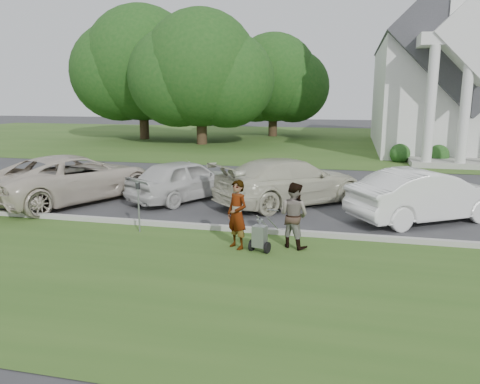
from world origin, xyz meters
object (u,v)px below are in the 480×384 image
(striping_cart, at_px, (260,237))
(car_b, at_px, (185,180))
(person_right, at_px, (294,216))
(tree_left, at_px, (201,74))
(tree_back, at_px, (273,82))
(car_a, at_px, (74,178))
(parking_meter_near, at_px, (138,201))
(church, at_px, (451,59))
(car_c, at_px, (290,181))
(tree_far, at_px, (142,69))
(car_d, at_px, (426,196))
(person_left, at_px, (237,215))

(striping_cart, relative_size, car_b, 0.23)
(striping_cart, relative_size, person_right, 0.62)
(tree_left, bearing_deg, tree_back, 63.43)
(car_b, bearing_deg, car_a, 45.01)
(tree_left, height_order, striping_cart, tree_left)
(striping_cart, relative_size, parking_meter_near, 0.72)
(church, height_order, car_b, church)
(tree_left, relative_size, parking_meter_near, 7.65)
(tree_back, distance_m, car_a, 27.46)
(car_c, bearing_deg, parking_meter_near, 96.32)
(tree_left, relative_size, person_right, 6.67)
(tree_far, relative_size, car_b, 2.72)
(church, relative_size, person_right, 15.12)
(tree_far, xyz_separation_m, car_b, (11.26, -21.05, -4.96))
(tree_back, bearing_deg, tree_left, -116.57)
(tree_left, bearing_deg, church, 3.79)
(church, relative_size, car_a, 4.12)
(car_a, distance_m, car_b, 3.84)
(parking_meter_near, relative_size, car_b, 0.32)
(person_right, height_order, car_a, car_a)
(person_right, relative_size, car_b, 0.37)
(tree_far, distance_m, striping_cart, 30.38)
(car_b, bearing_deg, person_right, 164.56)
(parking_meter_near, bearing_deg, car_c, 50.65)
(striping_cart, distance_m, car_c, 5.13)
(tree_left, xyz_separation_m, person_right, (9.61, -22.40, -4.31))
(tree_left, xyz_separation_m, tree_far, (-6.00, 3.00, 0.58))
(tree_left, bearing_deg, tree_far, 153.44)
(striping_cart, height_order, car_a, car_a)
(person_right, xyz_separation_m, car_b, (-4.35, 4.35, -0.07))
(person_right, height_order, car_d, person_right)
(church, bearing_deg, tree_left, -176.21)
(church, height_order, person_left, church)
(tree_far, relative_size, person_left, 7.00)
(striping_cart, bearing_deg, car_b, 140.70)
(parking_meter_near, xyz_separation_m, car_b, (-0.16, 4.05, -0.15))
(tree_left, distance_m, car_b, 19.31)
(church, xyz_separation_m, striping_cart, (-8.12, -24.06, -5.57))
(tree_back, bearing_deg, striping_cart, -81.02)
(tree_far, height_order, striping_cart, tree_far)
(person_right, bearing_deg, person_left, 42.04)
(striping_cart, height_order, car_c, car_c)
(tree_back, relative_size, car_a, 1.65)
(car_a, relative_size, car_b, 1.37)
(car_b, bearing_deg, church, -91.92)
(person_right, distance_m, parking_meter_near, 4.19)
(person_left, height_order, car_c, person_left)
(church, bearing_deg, person_right, -107.47)
(parking_meter_near, distance_m, car_a, 4.91)
(tree_far, height_order, car_a, tree_far)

